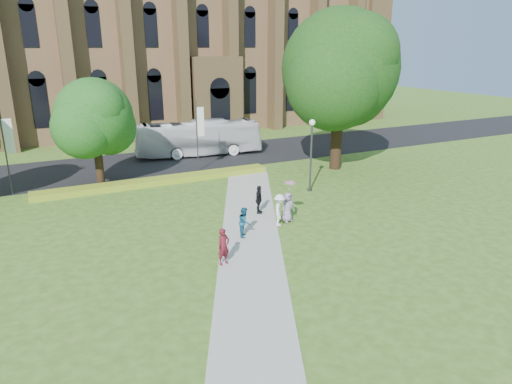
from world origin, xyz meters
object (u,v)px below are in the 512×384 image
streetlamp (311,147)px  large_tree (340,69)px  pedestrian_0 (224,247)px  tour_coach (198,138)px

streetlamp → large_tree: size_ratio=0.40×
large_tree → pedestrian_0: bearing=-141.1°
streetlamp → tour_coach: (-3.36, 14.53, -1.61)m
large_tree → tour_coach: size_ratio=1.10×
streetlamp → tour_coach: size_ratio=0.44×
streetlamp → large_tree: large_tree is taller
large_tree → tour_coach: (-8.86, 10.03, -6.68)m
streetlamp → pedestrian_0: size_ratio=2.86×
tour_coach → pedestrian_0: 23.74m
tour_coach → pedestrian_0: (-6.86, -22.71, -0.73)m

